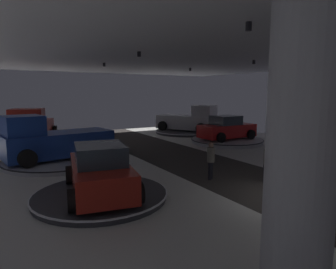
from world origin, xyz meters
The scene contains 17 objects.
ground centered at (0.00, 0.00, -0.02)m, with size 24.00×44.00×0.06m.
ceiling_with_spotlights centered at (0.00, 0.00, 5.55)m, with size 24.00×44.00×0.39m.
column_left centered at (-4.47, -2.78, 2.75)m, with size 1.20×1.20×5.50m.
column_right centered at (4.94, 3.41, 2.75)m, with size 1.22×1.22×5.50m.
display_platform_deep_left centered at (-6.84, 15.96, 0.20)m, with size 6.11×6.11×0.35m.
pickup_truck_deep_left centered at (-6.92, 15.65, 1.29)m, with size 3.74×5.67×2.30m.
display_platform_far_left centered at (-6.19, 10.09, 0.14)m, with size 5.68×5.68×0.24m.
pickup_truck_far_left centered at (-6.50, 10.04, 1.18)m, with size 5.55×3.28×2.30m.
display_platform_mid_left centered at (-5.99, 3.74, 0.13)m, with size 4.60×4.60×0.22m.
display_car_mid_left centered at (-6.00, 3.71, 0.99)m, with size 2.82×4.45×1.71m.
display_platform_far_right centered at (5.52, 10.41, 0.16)m, with size 5.20×5.20×0.29m.
display_car_far_right centered at (5.49, 10.41, 1.05)m, with size 4.28×2.29×1.71m.
display_platform_deep_right centered at (5.94, 16.33, 0.14)m, with size 5.68×5.68×0.24m.
pickup_truck_deep_right centered at (6.11, 16.06, 1.18)m, with size 4.60×5.62×2.30m.
visitor_walking_near centered at (-1.27, 3.69, 0.91)m, with size 0.32×0.32×1.59m.
visitor_walking_far centered at (0.39, 2.14, 0.91)m, with size 0.32×0.32×1.59m.
stanchion_a centered at (2.34, 2.88, 0.37)m, with size 0.28×0.28×1.01m.
Camera 1 is at (-8.92, -5.93, 3.63)m, focal length 31.69 mm.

